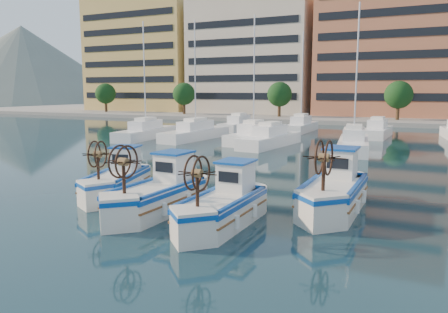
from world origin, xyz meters
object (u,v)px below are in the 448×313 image
fishing_boat_a (118,179)px  fishing_boat_b (158,192)px  fishing_boat_c (224,204)px  fishing_boat_d (334,190)px

fishing_boat_a → fishing_boat_b: fishing_boat_b is taller
fishing_boat_c → fishing_boat_d: size_ratio=0.90×
fishing_boat_a → fishing_boat_d: size_ratio=0.91×
fishing_boat_a → fishing_boat_c: 6.70m
fishing_boat_a → fishing_boat_c: size_ratio=1.01×
fishing_boat_a → fishing_boat_d: fishing_boat_d is taller
fishing_boat_b → fishing_boat_d: (6.28, 3.34, 0.05)m
fishing_boat_a → fishing_boat_d: 9.80m
fishing_boat_b → fishing_boat_d: size_ratio=0.95×
fishing_boat_a → fishing_boat_d: bearing=-5.3°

